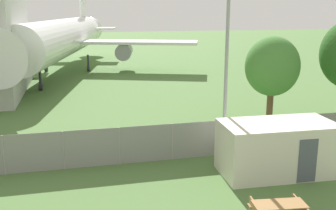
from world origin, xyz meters
TOP-DOWN VIEW (x-y plane):
  - perimeter_fence at (-0.00, 10.69)m, footprint 56.07×0.07m
  - airplane at (-5.46, 39.48)m, footprint 30.60×38.61m
  - portable_cabin at (4.15, 8.08)m, footprint 5.08×2.73m
  - tree_near_hangar at (6.98, 14.21)m, footprint 3.21×3.21m
  - light_mast at (2.39, 10.01)m, footprint 0.44×0.44m

SIDE VIEW (x-z plane):
  - perimeter_fence at x=0.00m, z-range 0.00..1.82m
  - portable_cabin at x=4.15m, z-range 0.00..2.34m
  - tree_near_hangar at x=6.98m, z-range 1.02..6.66m
  - airplane at x=-5.46m, z-range -2.16..10.06m
  - light_mast at x=2.39m, z-range 0.90..10.15m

